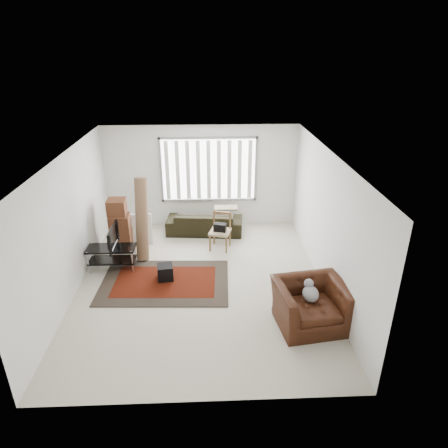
# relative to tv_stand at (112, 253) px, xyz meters

# --- Properties ---
(room) EXTENTS (6.00, 6.02, 2.71)m
(room) POSITION_rel_tv_stand_xyz_m (1.98, -0.19, 1.38)
(room) COLOR beige
(room) RESTS_ON ground
(persian_rug) EXTENTS (2.69, 1.86, 0.02)m
(persian_rug) POSITION_rel_tv_stand_xyz_m (1.19, -0.62, -0.36)
(persian_rug) COLOR black
(persian_rug) RESTS_ON ground
(tv_stand) EXTENTS (1.04, 0.47, 0.52)m
(tv_stand) POSITION_rel_tv_stand_xyz_m (0.00, 0.00, 0.00)
(tv_stand) COLOR black
(tv_stand) RESTS_ON ground
(tv) EXTENTS (0.11, 0.84, 0.48)m
(tv) POSITION_rel_tv_stand_xyz_m (0.00, 0.00, 0.39)
(tv) COLOR black
(tv) RESTS_ON tv_stand
(subwoofer) EXTENTS (0.36, 0.36, 0.32)m
(subwoofer) POSITION_rel_tv_stand_xyz_m (1.20, -0.51, -0.19)
(subwoofer) COLOR black
(subwoofer) RESTS_ON persian_rug
(moving_boxes) EXTENTS (0.52, 0.49, 1.25)m
(moving_boxes) POSITION_rel_tv_stand_xyz_m (0.01, 0.95, 0.21)
(moving_boxes) COLOR brown
(moving_boxes) RESTS_ON ground
(white_flatpack) EXTENTS (0.60, 0.20, 0.76)m
(white_flatpack) POSITION_rel_tv_stand_xyz_m (0.43, 1.22, 0.01)
(white_flatpack) COLOR silver
(white_flatpack) RESTS_ON ground
(rolled_rug) EXTENTS (0.35, 0.67, 1.88)m
(rolled_rug) POSITION_rel_tv_stand_xyz_m (0.62, 0.52, 0.57)
(rolled_rug) COLOR brown
(rolled_rug) RESTS_ON ground
(sofa) EXTENTS (2.01, 1.02, 0.75)m
(sofa) POSITION_rel_tv_stand_xyz_m (2.02, 1.75, -0.00)
(sofa) COLOR black
(sofa) RESTS_ON ground
(side_chair) EXTENTS (0.58, 0.58, 0.88)m
(side_chair) POSITION_rel_tv_stand_xyz_m (2.40, 0.86, 0.11)
(side_chair) COLOR #907D5E
(side_chair) RESTS_ON ground
(armchair) EXTENTS (1.36, 1.23, 0.90)m
(armchair) POSITION_rel_tv_stand_xyz_m (3.88, -2.07, 0.08)
(armchair) COLOR #37180B
(armchair) RESTS_ON ground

